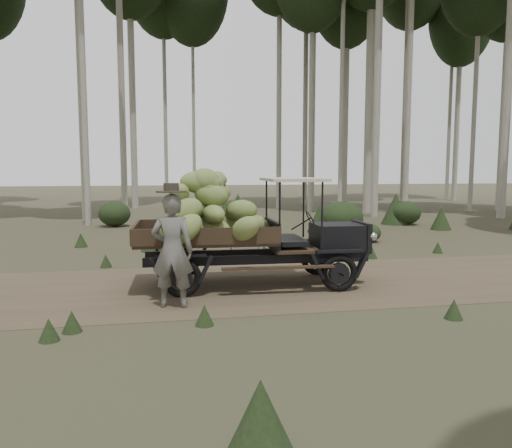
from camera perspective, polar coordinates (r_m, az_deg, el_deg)
The scene contains 5 objects.
ground at distance 10.09m, azimuth 11.40°, elevation -6.35°, with size 120.00×120.00×0.00m, color #473D2B.
dirt_track at distance 10.09m, azimuth 11.40°, elevation -6.33°, with size 70.00×4.00×0.01m, color brown.
banana_truck at distance 9.21m, azimuth -3.00°, elevation 0.74°, with size 4.49×2.31×2.26m.
farmer at distance 7.95m, azimuth -9.54°, elevation -2.87°, with size 0.74×0.58×1.97m.
undergrowth at distance 12.40m, azimuth 13.54°, elevation -1.60°, with size 23.30×21.62×1.34m.
Camera 1 is at (-3.79, -9.09, 2.19)m, focal length 35.00 mm.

